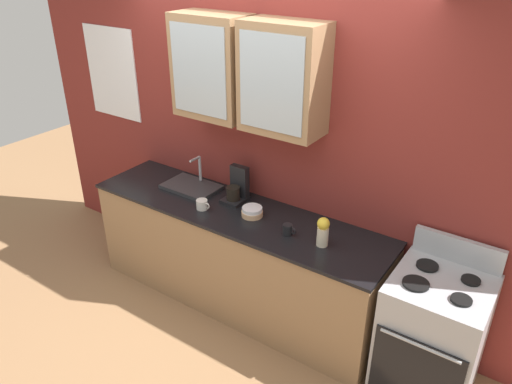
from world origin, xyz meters
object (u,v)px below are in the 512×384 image
coffee_maker (237,188)px  cup_near_bowls (288,230)px  sink_faucet (192,186)px  stove_range (432,336)px  cup_near_sink (202,204)px  vase (323,231)px  bowl_stack (252,212)px

coffee_maker → cup_near_bowls: bearing=-19.3°
sink_faucet → cup_near_bowls: size_ratio=4.57×
stove_range → cup_near_sink: size_ratio=8.75×
cup_near_bowls → vase: bearing=3.9°
cup_near_bowls → cup_near_sink: bearing=-175.5°
bowl_stack → coffee_maker: (-0.25, 0.14, 0.07)m
stove_range → coffee_maker: bearing=175.0°
coffee_maker → sink_faucet: bearing=-173.8°
sink_faucet → cup_near_bowls: sink_faucet is taller
vase → coffee_maker: (-0.88, 0.20, -0.01)m
cup_near_sink → sink_faucet: bearing=143.8°
sink_faucet → vase: 1.34m
stove_range → sink_faucet: (-2.15, 0.10, 0.46)m
cup_near_bowls → coffee_maker: 0.65m
bowl_stack → cup_near_sink: 0.41m
stove_range → bowl_stack: size_ratio=6.41×
vase → cup_near_bowls: (-0.27, -0.02, -0.07)m
sink_faucet → vase: (1.33, -0.15, 0.09)m
stove_range → coffee_maker: size_ratio=3.67×
sink_faucet → cup_near_sink: 0.38m
stove_range → coffee_maker: 1.80m
vase → cup_near_bowls: vase is taller
cup_near_sink → coffee_maker: (0.14, 0.27, 0.07)m
cup_near_sink → cup_near_bowls: bearing=4.5°
cup_near_sink → cup_near_bowls: cup_near_bowls is taller
bowl_stack → cup_near_bowls: 0.37m
bowl_stack → cup_near_sink: bearing=-160.8°
stove_range → vase: vase is taller
bowl_stack → cup_near_bowls: cup_near_bowls is taller
stove_range → bowl_stack: 1.53m
stove_range → bowl_stack: bearing=179.6°
stove_range → cup_near_bowls: size_ratio=10.26×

